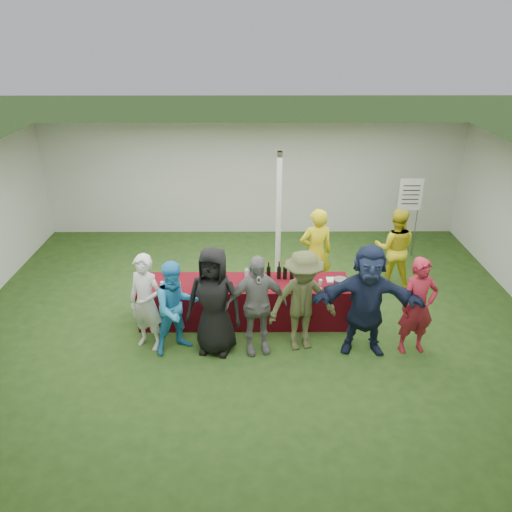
{
  "coord_description": "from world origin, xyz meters",
  "views": [
    {
      "loc": [
        0.03,
        -7.66,
        4.79
      ],
      "look_at": [
        0.07,
        -0.12,
        1.25
      ],
      "focal_mm": 35.0,
      "sensor_mm": 36.0,
      "label": 1
    }
  ],
  "objects_px": {
    "dump_bucket": "(340,284)",
    "staff_back": "(395,248)",
    "staff_pourer": "(316,253)",
    "customer_6": "(418,306)",
    "serving_table": "(245,301)",
    "wine_list_sign": "(410,201)",
    "customer_4": "(303,301)",
    "customer_5": "(367,300)",
    "customer_0": "(146,302)",
    "customer_1": "(177,307)",
    "customer_2": "(214,301)",
    "customer_3": "(256,305)"
  },
  "relations": [
    {
      "from": "dump_bucket",
      "to": "staff_back",
      "type": "bearing_deg",
      "value": 49.32
    },
    {
      "from": "staff_pourer",
      "to": "customer_6",
      "type": "distance_m",
      "value": 2.3
    },
    {
      "from": "serving_table",
      "to": "wine_list_sign",
      "type": "distance_m",
      "value": 4.51
    },
    {
      "from": "customer_4",
      "to": "customer_5",
      "type": "distance_m",
      "value": 0.98
    },
    {
      "from": "serving_table",
      "to": "wine_list_sign",
      "type": "xyz_separation_m",
      "value": [
        3.53,
        2.65,
        0.94
      ]
    },
    {
      "from": "dump_bucket",
      "to": "customer_4",
      "type": "height_order",
      "value": "customer_4"
    },
    {
      "from": "staff_back",
      "to": "staff_pourer",
      "type": "bearing_deg",
      "value": 25.82
    },
    {
      "from": "customer_0",
      "to": "customer_6",
      "type": "relative_size",
      "value": 1.0
    },
    {
      "from": "serving_table",
      "to": "customer_1",
      "type": "xyz_separation_m",
      "value": [
        -1.04,
        -0.86,
        0.4
      ]
    },
    {
      "from": "staff_back",
      "to": "customer_5",
      "type": "bearing_deg",
      "value": 78.27
    },
    {
      "from": "staff_back",
      "to": "customer_1",
      "type": "relative_size",
      "value": 1.04
    },
    {
      "from": "dump_bucket",
      "to": "staff_pourer",
      "type": "relative_size",
      "value": 0.13
    },
    {
      "from": "dump_bucket",
      "to": "customer_6",
      "type": "height_order",
      "value": "customer_6"
    },
    {
      "from": "serving_table",
      "to": "staff_pourer",
      "type": "bearing_deg",
      "value": 35.32
    },
    {
      "from": "wine_list_sign",
      "to": "customer_4",
      "type": "relative_size",
      "value": 1.06
    },
    {
      "from": "serving_table",
      "to": "customer_6",
      "type": "relative_size",
      "value": 2.23
    },
    {
      "from": "staff_pourer",
      "to": "customer_2",
      "type": "relative_size",
      "value": 0.98
    },
    {
      "from": "staff_pourer",
      "to": "serving_table",
      "type": "bearing_deg",
      "value": 24.14
    },
    {
      "from": "customer_3",
      "to": "customer_6",
      "type": "xyz_separation_m",
      "value": [
        2.5,
        -0.01,
        -0.03
      ]
    },
    {
      "from": "staff_back",
      "to": "customer_5",
      "type": "height_order",
      "value": "customer_5"
    },
    {
      "from": "staff_back",
      "to": "customer_3",
      "type": "distance_m",
      "value": 3.49
    },
    {
      "from": "staff_pourer",
      "to": "dump_bucket",
      "type": "bearing_deg",
      "value": 92.07
    },
    {
      "from": "customer_3",
      "to": "customer_6",
      "type": "bearing_deg",
      "value": -12.17
    },
    {
      "from": "customer_1",
      "to": "customer_4",
      "type": "bearing_deg",
      "value": -28.9
    },
    {
      "from": "customer_5",
      "to": "customer_2",
      "type": "bearing_deg",
      "value": -175.97
    },
    {
      "from": "staff_back",
      "to": "customer_0",
      "type": "relative_size",
      "value": 0.99
    },
    {
      "from": "wine_list_sign",
      "to": "customer_3",
      "type": "relative_size",
      "value": 1.08
    },
    {
      "from": "customer_0",
      "to": "serving_table",
      "type": "bearing_deg",
      "value": 50.97
    },
    {
      "from": "staff_back",
      "to": "customer_0",
      "type": "height_order",
      "value": "customer_0"
    },
    {
      "from": "staff_back",
      "to": "customer_3",
      "type": "height_order",
      "value": "customer_3"
    },
    {
      "from": "customer_3",
      "to": "customer_0",
      "type": "bearing_deg",
      "value": 163.88
    },
    {
      "from": "wine_list_sign",
      "to": "customer_2",
      "type": "distance_m",
      "value": 5.33
    },
    {
      "from": "wine_list_sign",
      "to": "customer_2",
      "type": "xyz_separation_m",
      "value": [
        -3.98,
        -3.53,
        -0.42
      ]
    },
    {
      "from": "staff_pourer",
      "to": "customer_2",
      "type": "xyz_separation_m",
      "value": [
        -1.78,
        -1.82,
        0.02
      ]
    },
    {
      "from": "staff_back",
      "to": "customer_2",
      "type": "xyz_separation_m",
      "value": [
        -3.36,
        -2.18,
        0.09
      ]
    },
    {
      "from": "customer_5",
      "to": "customer_3",
      "type": "bearing_deg",
      "value": -175.53
    },
    {
      "from": "staff_back",
      "to": "customer_1",
      "type": "bearing_deg",
      "value": 41.66
    },
    {
      "from": "customer_1",
      "to": "customer_3",
      "type": "distance_m",
      "value": 1.24
    },
    {
      "from": "dump_bucket",
      "to": "customer_2",
      "type": "distance_m",
      "value": 2.15
    },
    {
      "from": "customer_0",
      "to": "customer_4",
      "type": "bearing_deg",
      "value": 23.37
    },
    {
      "from": "wine_list_sign",
      "to": "customer_4",
      "type": "height_order",
      "value": "wine_list_sign"
    },
    {
      "from": "dump_bucket",
      "to": "customer_3",
      "type": "distance_m",
      "value": 1.56
    },
    {
      "from": "customer_4",
      "to": "customer_5",
      "type": "bearing_deg",
      "value": -17.65
    },
    {
      "from": "customer_2",
      "to": "customer_1",
      "type": "bearing_deg",
      "value": -169.25
    },
    {
      "from": "serving_table",
      "to": "customer_1",
      "type": "height_order",
      "value": "customer_1"
    },
    {
      "from": "customer_1",
      "to": "customer_5",
      "type": "relative_size",
      "value": 0.85
    },
    {
      "from": "customer_2",
      "to": "dump_bucket",
      "type": "bearing_deg",
      "value": 30.1
    },
    {
      "from": "customer_2",
      "to": "customer_0",
      "type": "bearing_deg",
      "value": -173.54
    },
    {
      "from": "dump_bucket",
      "to": "staff_pourer",
      "type": "distance_m",
      "value": 1.19
    },
    {
      "from": "dump_bucket",
      "to": "staff_back",
      "type": "distance_m",
      "value": 2.01
    }
  ]
}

